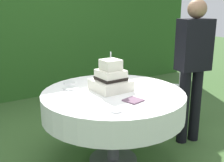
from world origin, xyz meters
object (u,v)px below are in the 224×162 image
(serving_plate_left, at_px, (69,83))
(standing_person, at_px, (193,63))
(napkin_stack, at_px, (133,100))
(cake_table, at_px, (113,103))
(serving_plate_near, at_px, (104,77))
(garden_chair, at_px, (175,84))
(wedding_cake, at_px, (111,79))
(serving_plate_right, at_px, (70,88))
(serving_plate_far, at_px, (116,111))

(serving_plate_left, bearing_deg, standing_person, -27.54)
(napkin_stack, height_order, standing_person, standing_person)
(cake_table, bearing_deg, standing_person, -6.51)
(serving_plate_near, bearing_deg, garden_chair, -8.28)
(serving_plate_near, relative_size, serving_plate_left, 0.80)
(cake_table, height_order, serving_plate_near, serving_plate_near)
(cake_table, distance_m, garden_chair, 1.23)
(wedding_cake, relative_size, serving_plate_near, 3.70)
(cake_table, bearing_deg, napkin_stack, -88.48)
(serving_plate_left, relative_size, serving_plate_right, 0.86)
(serving_plate_far, xyz_separation_m, napkin_stack, (0.26, 0.12, -0.00))
(standing_person, bearing_deg, serving_plate_left, 152.46)
(serving_plate_far, distance_m, standing_person, 1.27)
(serving_plate_right, xyz_separation_m, napkin_stack, (0.31, -0.63, -0.00))
(serving_plate_left, bearing_deg, garden_chair, -6.58)
(cake_table, xyz_separation_m, serving_plate_left, (-0.23, 0.51, 0.12))
(serving_plate_near, height_order, serving_plate_right, same)
(standing_person, bearing_deg, napkin_stack, -168.24)
(napkin_stack, relative_size, standing_person, 0.09)
(wedding_cake, distance_m, serving_plate_left, 0.51)
(cake_table, relative_size, serving_plate_right, 9.25)
(garden_chair, bearing_deg, wedding_cake, -166.64)
(serving_plate_right, distance_m, standing_person, 1.35)
(cake_table, xyz_separation_m, serving_plate_right, (-0.30, 0.32, 0.12))
(serving_plate_near, bearing_deg, napkin_stack, -103.31)
(serving_plate_near, height_order, napkin_stack, same)
(serving_plate_right, height_order, napkin_stack, same)
(garden_chair, bearing_deg, napkin_stack, -150.68)
(garden_chair, xyz_separation_m, standing_person, (-0.22, -0.46, 0.39))
(napkin_stack, bearing_deg, standing_person, 11.76)
(serving_plate_near, bearing_deg, serving_plate_right, -161.27)
(serving_plate_right, bearing_deg, standing_person, -18.90)
(cake_table, distance_m, serving_plate_right, 0.46)
(serving_plate_near, xyz_separation_m, serving_plate_right, (-0.50, -0.17, 0.00))
(cake_table, relative_size, garden_chair, 1.55)
(serving_plate_left, relative_size, standing_person, 0.08)
(cake_table, height_order, serving_plate_far, serving_plate_far)
(serving_plate_near, xyz_separation_m, serving_plate_left, (-0.43, 0.02, 0.00))
(serving_plate_near, bearing_deg, serving_plate_far, -116.02)
(serving_plate_left, xyz_separation_m, napkin_stack, (0.24, -0.82, -0.00))
(cake_table, height_order, wedding_cake, wedding_cake)
(serving_plate_near, distance_m, serving_plate_far, 1.02)
(serving_plate_far, height_order, serving_plate_right, same)
(wedding_cake, bearing_deg, serving_plate_near, 66.90)
(serving_plate_far, distance_m, serving_plate_right, 0.75)
(cake_table, xyz_separation_m, garden_chair, (1.18, 0.35, -0.08))
(serving_plate_left, xyz_separation_m, serving_plate_right, (-0.07, -0.19, 0.00))
(serving_plate_far, height_order, serving_plate_left, same)
(serving_plate_near, height_order, garden_chair, garden_chair)
(napkin_stack, height_order, garden_chair, garden_chair)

